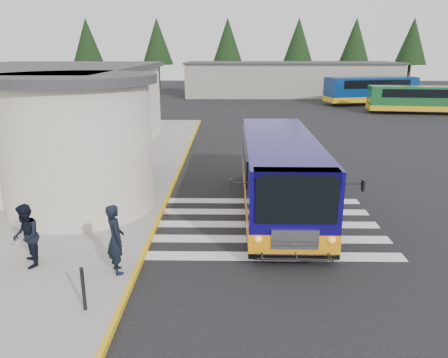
{
  "coord_description": "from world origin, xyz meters",
  "views": [
    {
      "loc": [
        -1.55,
        -14.69,
        5.78
      ],
      "look_at": [
        -1.76,
        -0.5,
        1.54
      ],
      "focal_mm": 35.0,
      "sensor_mm": 36.0,
      "label": 1
    }
  ],
  "objects_px": {
    "pedestrian_a": "(116,239)",
    "bollard": "(83,289)",
    "transit_bus": "(279,177)",
    "pedestrian_b": "(26,236)",
    "far_bus_a": "(371,89)",
    "far_bus_b": "(415,98)"
  },
  "relations": [
    {
      "from": "transit_bus",
      "to": "far_bus_b",
      "type": "xyz_separation_m",
      "value": [
        15.28,
        25.69,
        0.09
      ]
    },
    {
      "from": "transit_bus",
      "to": "bollard",
      "type": "height_order",
      "value": "transit_bus"
    },
    {
      "from": "transit_bus",
      "to": "far_bus_b",
      "type": "relative_size",
      "value": 1.14
    },
    {
      "from": "bollard",
      "to": "pedestrian_b",
      "type": "bearing_deg",
      "value": 136.66
    },
    {
      "from": "pedestrian_b",
      "to": "far_bus_b",
      "type": "bearing_deg",
      "value": 119.44
    },
    {
      "from": "bollard",
      "to": "far_bus_b",
      "type": "height_order",
      "value": "far_bus_b"
    },
    {
      "from": "far_bus_a",
      "to": "far_bus_b",
      "type": "relative_size",
      "value": 1.17
    },
    {
      "from": "far_bus_a",
      "to": "transit_bus",
      "type": "bearing_deg",
      "value": 145.51
    },
    {
      "from": "pedestrian_a",
      "to": "bollard",
      "type": "height_order",
      "value": "pedestrian_a"
    },
    {
      "from": "transit_bus",
      "to": "bollard",
      "type": "xyz_separation_m",
      "value": [
        -5.04,
        -6.76,
        -0.64
      ]
    },
    {
      "from": "pedestrian_b",
      "to": "transit_bus",
      "type": "bearing_deg",
      "value": 99.17
    },
    {
      "from": "transit_bus",
      "to": "pedestrian_a",
      "type": "distance_m",
      "value": 6.9
    },
    {
      "from": "pedestrian_a",
      "to": "bollard",
      "type": "xyz_separation_m",
      "value": [
        -0.3,
        -1.75,
        -0.41
      ]
    },
    {
      "from": "bollard",
      "to": "far_bus_a",
      "type": "relative_size",
      "value": 0.1
    },
    {
      "from": "bollard",
      "to": "pedestrian_a",
      "type": "bearing_deg",
      "value": 80.19
    },
    {
      "from": "pedestrian_a",
      "to": "bollard",
      "type": "relative_size",
      "value": 1.79
    },
    {
      "from": "pedestrian_b",
      "to": "bollard",
      "type": "distance_m",
      "value": 2.99
    },
    {
      "from": "transit_bus",
      "to": "pedestrian_b",
      "type": "height_order",
      "value": "transit_bus"
    },
    {
      "from": "pedestrian_a",
      "to": "bollard",
      "type": "distance_m",
      "value": 1.82
    },
    {
      "from": "transit_bus",
      "to": "pedestrian_b",
      "type": "relative_size",
      "value": 5.58
    },
    {
      "from": "far_bus_b",
      "to": "pedestrian_a",
      "type": "bearing_deg",
      "value": 153.67
    },
    {
      "from": "far_bus_a",
      "to": "far_bus_b",
      "type": "distance_m",
      "value": 7.02
    }
  ]
}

